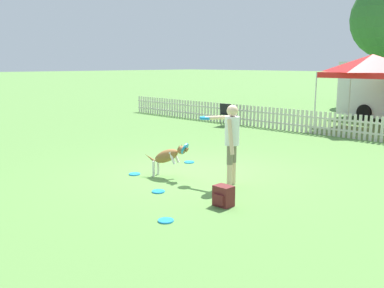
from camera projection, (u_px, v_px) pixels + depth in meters
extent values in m
plane|color=#5B8C42|center=(196.00, 172.00, 9.38)|extent=(240.00, 240.00, 0.00)
cylinder|color=beige|center=(229.00, 175.00, 8.27)|extent=(0.11, 0.11, 0.44)
cylinder|color=#7A705B|center=(230.00, 155.00, 8.20)|extent=(0.12, 0.12, 0.36)
cylinder|color=beige|center=(233.00, 173.00, 8.45)|extent=(0.11, 0.11, 0.44)
cylinder|color=#7A705B|center=(233.00, 153.00, 8.38)|extent=(0.12, 0.12, 0.36)
cylinder|color=white|center=(232.00, 131.00, 8.20)|extent=(0.36, 0.36, 0.55)
sphere|color=beige|center=(232.00, 111.00, 8.13)|extent=(0.22, 0.22, 0.22)
cylinder|color=beige|center=(231.00, 137.00, 8.02)|extent=(0.21, 0.12, 0.67)
cylinder|color=beige|center=(220.00, 118.00, 8.49)|extent=(0.67, 0.23, 0.14)
cylinder|color=#1E8CD8|center=(206.00, 119.00, 8.67)|extent=(0.24, 0.24, 0.02)
cylinder|color=#1E8CD8|center=(206.00, 117.00, 8.66)|extent=(0.24, 0.24, 0.02)
ellipsoid|color=olive|center=(166.00, 156.00, 8.94)|extent=(0.68, 0.46, 0.46)
ellipsoid|color=white|center=(166.00, 158.00, 8.95)|extent=(0.36, 0.25, 0.22)
sphere|color=olive|center=(181.00, 150.00, 8.76)|extent=(0.17, 0.17, 0.17)
cone|color=olive|center=(185.00, 149.00, 8.72)|extent=(0.17, 0.14, 0.14)
cylinder|color=#1E8CD8|center=(185.00, 149.00, 8.72)|extent=(0.19, 0.27, 0.23)
cone|color=olive|center=(181.00, 146.00, 8.80)|extent=(0.05, 0.05, 0.08)
cone|color=olive|center=(179.00, 147.00, 8.71)|extent=(0.05, 0.05, 0.08)
cylinder|color=white|center=(158.00, 167.00, 9.19)|extent=(0.06, 0.06, 0.34)
cylinder|color=white|center=(154.00, 169.00, 9.02)|extent=(0.06, 0.06, 0.34)
cylinder|color=white|center=(176.00, 157.00, 8.94)|extent=(0.17, 0.10, 0.27)
cylinder|color=white|center=(172.00, 158.00, 8.79)|extent=(0.17, 0.10, 0.27)
cone|color=olive|center=(150.00, 157.00, 9.13)|extent=(0.28, 0.15, 0.19)
cylinder|color=#1E8CD8|center=(158.00, 191.00, 7.95)|extent=(0.24, 0.24, 0.02)
cylinder|color=#1E8CD8|center=(166.00, 221.00, 6.47)|extent=(0.24, 0.24, 0.02)
cylinder|color=#1E8CD8|center=(189.00, 162.00, 10.31)|extent=(0.24, 0.24, 0.02)
cylinder|color=#1E8CD8|center=(135.00, 174.00, 9.20)|extent=(0.24, 0.24, 0.02)
cube|color=maroon|center=(224.00, 196.00, 7.15)|extent=(0.31, 0.23, 0.35)
cube|color=maroon|center=(218.00, 200.00, 7.07)|extent=(0.22, 0.04, 0.17)
cube|color=beige|center=(337.00, 130.00, 13.93)|extent=(20.74, 0.04, 0.06)
cube|color=beige|center=(337.00, 120.00, 13.87)|extent=(20.74, 0.04, 0.06)
cube|color=beige|center=(139.00, 104.00, 21.01)|extent=(0.09, 0.02, 0.78)
cube|color=beige|center=(142.00, 104.00, 20.90)|extent=(0.09, 0.02, 0.78)
cube|color=beige|center=(144.00, 105.00, 20.78)|extent=(0.09, 0.02, 0.78)
cube|color=beige|center=(146.00, 105.00, 20.66)|extent=(0.09, 0.02, 0.78)
cube|color=beige|center=(148.00, 105.00, 20.54)|extent=(0.09, 0.02, 0.78)
cube|color=beige|center=(151.00, 105.00, 20.43)|extent=(0.09, 0.02, 0.78)
cube|color=beige|center=(153.00, 106.00, 20.31)|extent=(0.09, 0.02, 0.78)
cube|color=beige|center=(155.00, 106.00, 20.19)|extent=(0.09, 0.02, 0.78)
cube|color=beige|center=(158.00, 106.00, 20.07)|extent=(0.09, 0.02, 0.78)
cube|color=beige|center=(160.00, 106.00, 19.96)|extent=(0.09, 0.02, 0.78)
cube|color=beige|center=(162.00, 107.00, 19.84)|extent=(0.09, 0.02, 0.78)
cube|color=beige|center=(165.00, 107.00, 19.72)|extent=(0.09, 0.02, 0.78)
cube|color=beige|center=(167.00, 107.00, 19.60)|extent=(0.09, 0.02, 0.78)
cube|color=beige|center=(170.00, 107.00, 19.49)|extent=(0.09, 0.02, 0.78)
cube|color=beige|center=(172.00, 108.00, 19.37)|extent=(0.09, 0.02, 0.78)
cube|color=beige|center=(175.00, 108.00, 19.25)|extent=(0.09, 0.02, 0.78)
cube|color=beige|center=(177.00, 108.00, 19.13)|extent=(0.09, 0.02, 0.78)
cube|color=beige|center=(180.00, 108.00, 19.02)|extent=(0.09, 0.02, 0.78)
cube|color=beige|center=(183.00, 109.00, 18.90)|extent=(0.09, 0.02, 0.78)
cube|color=beige|center=(185.00, 109.00, 18.78)|extent=(0.09, 0.02, 0.78)
cube|color=beige|center=(188.00, 109.00, 18.66)|extent=(0.09, 0.02, 0.78)
cube|color=beige|center=(191.00, 110.00, 18.55)|extent=(0.09, 0.02, 0.78)
cube|color=beige|center=(194.00, 110.00, 18.43)|extent=(0.09, 0.02, 0.78)
cube|color=beige|center=(196.00, 110.00, 18.31)|extent=(0.09, 0.02, 0.78)
cube|color=beige|center=(199.00, 110.00, 18.19)|extent=(0.09, 0.02, 0.78)
cube|color=beige|center=(202.00, 111.00, 18.08)|extent=(0.09, 0.02, 0.78)
cube|color=beige|center=(205.00, 111.00, 17.96)|extent=(0.09, 0.02, 0.78)
cube|color=beige|center=(208.00, 111.00, 17.84)|extent=(0.09, 0.02, 0.78)
cube|color=beige|center=(211.00, 112.00, 17.72)|extent=(0.09, 0.02, 0.78)
cube|color=beige|center=(214.00, 112.00, 17.61)|extent=(0.09, 0.02, 0.78)
cube|color=beige|center=(217.00, 112.00, 17.49)|extent=(0.09, 0.02, 0.78)
cube|color=beige|center=(220.00, 113.00, 17.37)|extent=(0.09, 0.02, 0.78)
cube|color=beige|center=(224.00, 113.00, 17.25)|extent=(0.09, 0.02, 0.78)
cube|color=beige|center=(227.00, 113.00, 17.14)|extent=(0.09, 0.02, 0.78)
cube|color=beige|center=(230.00, 114.00, 17.02)|extent=(0.09, 0.02, 0.78)
cube|color=beige|center=(233.00, 114.00, 16.90)|extent=(0.09, 0.02, 0.78)
cube|color=beige|center=(237.00, 114.00, 16.78)|extent=(0.09, 0.02, 0.78)
cube|color=beige|center=(240.00, 115.00, 16.67)|extent=(0.09, 0.02, 0.78)
cube|color=beige|center=(244.00, 115.00, 16.55)|extent=(0.09, 0.02, 0.78)
cube|color=beige|center=(247.00, 115.00, 16.43)|extent=(0.09, 0.02, 0.78)
cube|color=beige|center=(251.00, 116.00, 16.31)|extent=(0.09, 0.02, 0.78)
cube|color=beige|center=(254.00, 116.00, 16.20)|extent=(0.09, 0.02, 0.78)
cube|color=beige|center=(258.00, 117.00, 16.08)|extent=(0.09, 0.02, 0.78)
cube|color=beige|center=(262.00, 117.00, 15.96)|extent=(0.09, 0.02, 0.78)
cube|color=beige|center=(265.00, 117.00, 15.84)|extent=(0.09, 0.02, 0.78)
cube|color=beige|center=(269.00, 118.00, 15.73)|extent=(0.09, 0.02, 0.78)
cube|color=beige|center=(273.00, 118.00, 15.61)|extent=(0.09, 0.02, 0.78)
cube|color=beige|center=(277.00, 119.00, 15.49)|extent=(0.09, 0.02, 0.78)
cube|color=beige|center=(281.00, 119.00, 15.37)|extent=(0.09, 0.02, 0.78)
cube|color=beige|center=(285.00, 119.00, 15.26)|extent=(0.09, 0.02, 0.78)
cube|color=beige|center=(289.00, 120.00, 15.14)|extent=(0.09, 0.02, 0.78)
cube|color=beige|center=(294.00, 120.00, 15.02)|extent=(0.09, 0.02, 0.78)
cube|color=beige|center=(298.00, 121.00, 14.90)|extent=(0.09, 0.02, 0.78)
cube|color=beige|center=(302.00, 121.00, 14.78)|extent=(0.09, 0.02, 0.78)
cube|color=beige|center=(307.00, 122.00, 14.67)|extent=(0.09, 0.02, 0.78)
cube|color=beige|center=(311.00, 122.00, 14.55)|extent=(0.09, 0.02, 0.78)
cube|color=beige|center=(316.00, 123.00, 14.43)|extent=(0.09, 0.02, 0.78)
cube|color=beige|center=(320.00, 123.00, 14.31)|extent=(0.09, 0.02, 0.78)
cube|color=beige|center=(325.00, 124.00, 14.20)|extent=(0.09, 0.02, 0.78)
cube|color=beige|center=(330.00, 124.00, 14.08)|extent=(0.09, 0.02, 0.78)
cube|color=beige|center=(334.00, 125.00, 13.96)|extent=(0.09, 0.02, 0.78)
cube|color=beige|center=(339.00, 125.00, 13.84)|extent=(0.09, 0.02, 0.78)
cube|color=beige|center=(344.00, 126.00, 13.73)|extent=(0.09, 0.02, 0.78)
cube|color=beige|center=(349.00, 126.00, 13.61)|extent=(0.09, 0.02, 0.78)
cube|color=beige|center=(355.00, 127.00, 13.49)|extent=(0.09, 0.02, 0.78)
cube|color=beige|center=(360.00, 127.00, 13.37)|extent=(0.09, 0.02, 0.78)
cube|color=beige|center=(365.00, 128.00, 13.26)|extent=(0.09, 0.02, 0.78)
cube|color=beige|center=(371.00, 128.00, 13.14)|extent=(0.09, 0.02, 0.78)
cube|color=beige|center=(376.00, 129.00, 13.02)|extent=(0.09, 0.02, 0.78)
cube|color=beige|center=(382.00, 130.00, 12.90)|extent=(0.09, 0.02, 0.78)
cylinder|color=#333338|center=(235.00, 120.00, 16.54)|extent=(0.02, 0.02, 0.44)
cylinder|color=#333338|center=(226.00, 119.00, 16.75)|extent=(0.02, 0.02, 0.44)
cylinder|color=#333338|center=(230.00, 121.00, 16.21)|extent=(0.02, 0.02, 0.44)
cylinder|color=#333338|center=(221.00, 120.00, 16.42)|extent=(0.02, 0.02, 0.44)
cube|color=black|center=(228.00, 114.00, 16.44)|extent=(0.56, 0.56, 0.03)
cube|color=black|center=(226.00, 109.00, 16.22)|extent=(0.48, 0.18, 0.42)
cylinder|color=silver|center=(315.00, 101.00, 15.48)|extent=(0.04, 0.04, 2.06)
cylinder|color=silver|center=(349.00, 97.00, 17.42)|extent=(0.04, 0.04, 2.06)
cube|color=red|center=(371.00, 75.00, 15.31)|extent=(2.78, 2.78, 0.20)
pyramid|color=red|center=(372.00, 63.00, 15.24)|extent=(2.78, 2.78, 0.63)
cylinder|color=black|center=(364.00, 113.00, 17.80)|extent=(0.70, 0.33, 0.68)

